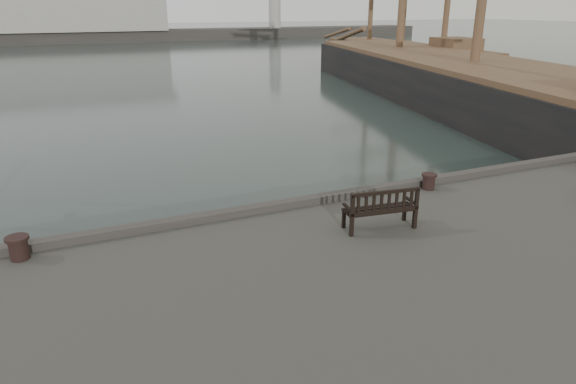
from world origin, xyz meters
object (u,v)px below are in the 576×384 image
object	(u,v)px
tall_ship_main	(471,94)
tall_ship_far	(400,62)
bollard_right	(429,182)
bollard_left	(19,248)
bench	(380,216)

from	to	relation	value
tall_ship_main	tall_ship_far	bearing A→B (deg)	79.36
bollard_right	tall_ship_far	xyz separation A→B (m)	(24.52, 35.06, -1.02)
bollard_left	bollard_right	world-z (taller)	bollard_left
bench	bollard_right	bearing A→B (deg)	39.65
bollard_right	tall_ship_far	world-z (taller)	tall_ship_far
tall_ship_far	bollard_right	bearing A→B (deg)	-118.95
bollard_left	tall_ship_main	world-z (taller)	tall_ship_main
tall_ship_main	tall_ship_far	xyz separation A→B (m)	(8.50, 19.51, -0.07)
bollard_left	bench	bearing A→B (deg)	-12.86
bollard_left	tall_ship_far	size ratio (longest dim) A/B	0.02
bollard_left	tall_ship_far	bearing A→B (deg)	45.44
bollard_right	tall_ship_far	distance (m)	42.80
bench	bollard_right	distance (m)	3.17
bollard_left	bollard_right	bearing A→B (deg)	-0.03
bollard_left	tall_ship_far	world-z (taller)	tall_ship_far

